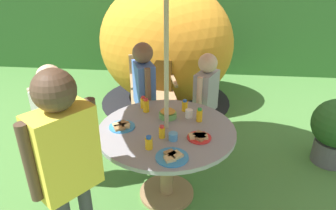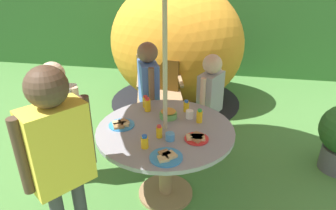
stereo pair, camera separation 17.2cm
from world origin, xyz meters
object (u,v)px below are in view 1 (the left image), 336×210
at_px(child_in_white_shirt, 56,115).
at_px(cup_far, 173,136).
at_px(juice_bottle_front_edge, 185,106).
at_px(garden_table, 167,144).
at_px(juice_bottle_center_front, 199,115).
at_px(plate_near_right, 172,157).
at_px(juice_bottle_center_back, 149,143).
at_px(child_in_blue_shirt, 144,85).
at_px(plate_mid_left, 199,137).
at_px(child_in_yellow_shirt, 65,152).
at_px(juice_bottle_mid_right, 162,132).
at_px(potted_plant, 336,129).
at_px(juice_bottle_far_right, 146,106).
at_px(snack_bowl, 168,114).
at_px(cup_near, 189,114).
at_px(child_in_grey_shirt, 206,92).
at_px(juice_bottle_far_left, 143,102).
at_px(dome_tent, 166,45).
at_px(plate_near_left, 122,126).
at_px(wooden_chair, 152,88).

height_order(child_in_white_shirt, cup_far, child_in_white_shirt).
bearing_deg(cup_far, juice_bottle_front_edge, 83.03).
bearing_deg(juice_bottle_front_edge, garden_table, -111.08).
xyz_separation_m(juice_bottle_center_front, cup_far, (-0.20, -0.33, -0.03)).
bearing_deg(plate_near_right, juice_bottle_center_front, 71.92).
xyz_separation_m(juice_bottle_center_back, cup_far, (0.17, 0.14, -0.02)).
bearing_deg(child_in_blue_shirt, plate_mid_left, 10.87).
bearing_deg(child_in_yellow_shirt, juice_bottle_mid_right, -5.16).
bearing_deg(potted_plant, plate_mid_left, -150.04).
xyz_separation_m(juice_bottle_mid_right, cup_far, (0.09, -0.03, -0.02)).
distance_m(child_in_white_shirt, juice_bottle_center_front, 1.22).
bearing_deg(juice_bottle_far_right, cup_far, -57.80).
relative_size(juice_bottle_mid_right, juice_bottle_front_edge, 0.96).
height_order(potted_plant, snack_bowl, snack_bowl).
bearing_deg(cup_near, child_in_yellow_shirt, -127.19).
xyz_separation_m(child_in_grey_shirt, juice_bottle_far_left, (-0.59, -0.36, 0.03)).
distance_m(juice_bottle_front_edge, cup_far, 0.52).
xyz_separation_m(potted_plant, juice_bottle_far_left, (-1.93, -0.31, 0.35)).
bearing_deg(dome_tent, potted_plant, -28.04).
bearing_deg(plate_near_right, cup_far, 93.31).
bearing_deg(juice_bottle_front_edge, plate_near_right, -93.71).
height_order(potted_plant, juice_bottle_front_edge, juice_bottle_front_edge).
bearing_deg(juice_bottle_center_front, plate_near_left, -164.36).
bearing_deg(potted_plant, child_in_yellow_shirt, -147.62).
xyz_separation_m(child_in_grey_shirt, plate_near_right, (-0.25, -1.14, -0.02)).
bearing_deg(juice_bottle_far_right, plate_near_right, -66.54).
bearing_deg(cup_near, juice_bottle_mid_right, -118.68).
xyz_separation_m(dome_tent, snack_bowl, (0.23, -1.89, -0.13)).
bearing_deg(child_in_blue_shirt, child_in_white_shirt, -64.06).
xyz_separation_m(plate_near_right, juice_bottle_front_edge, (0.05, 0.75, 0.04)).
height_order(plate_near_left, juice_bottle_front_edge, juice_bottle_front_edge).
xyz_separation_m(potted_plant, child_in_yellow_shirt, (-2.20, -1.40, 0.52)).
relative_size(juice_bottle_far_left, cup_near, 1.60).
bearing_deg(plate_near_left, child_in_blue_shirt, 85.70).
bearing_deg(plate_near_left, garden_table, 3.64).
relative_size(plate_near_right, juice_bottle_center_back, 2.25).
bearing_deg(juice_bottle_center_front, child_in_blue_shirt, 135.51).
height_order(wooden_chair, juice_bottle_far_left, wooden_chair).
bearing_deg(child_in_blue_shirt, juice_bottle_far_right, -11.14).
bearing_deg(cup_near, wooden_chair, 115.28).
xyz_separation_m(juice_bottle_far_left, cup_far, (0.33, -0.54, -0.02)).
bearing_deg(child_in_blue_shirt, child_in_grey_shirt, 66.69).
distance_m(juice_bottle_far_right, cup_far, 0.54).
distance_m(juice_bottle_mid_right, cup_near, 0.41).
height_order(wooden_chair, plate_mid_left, wooden_chair).
xyz_separation_m(garden_table, child_in_blue_shirt, (-0.32, 0.73, 0.24)).
distance_m(wooden_chair, child_in_white_shirt, 1.42).
bearing_deg(juice_bottle_mid_right, juice_bottle_front_edge, 72.58).
distance_m(child_in_yellow_shirt, juice_bottle_far_right, 1.07).
height_order(child_in_white_shirt, juice_bottle_mid_right, child_in_white_shirt).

